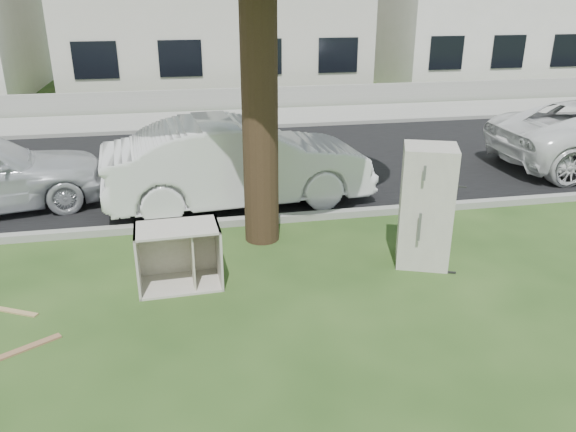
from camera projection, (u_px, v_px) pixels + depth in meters
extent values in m
plane|color=#244217|center=(313.00, 291.00, 7.40)|extent=(120.00, 120.00, 0.00)
cube|color=black|center=(252.00, 164.00, 12.87)|extent=(120.00, 7.00, 0.01)
cube|color=gray|center=(280.00, 222.00, 9.64)|extent=(120.00, 0.18, 0.12)
cube|color=gray|center=(235.00, 130.00, 16.11)|extent=(120.00, 0.18, 0.12)
cube|color=gray|center=(230.00, 119.00, 17.43)|extent=(120.00, 2.80, 0.01)
cube|color=gray|center=(225.00, 99.00, 18.76)|extent=(120.00, 0.15, 0.70)
cylinder|color=black|center=(259.00, 72.00, 8.01)|extent=(0.54, 0.54, 5.20)
cube|color=white|center=(489.00, 2.00, 24.28)|extent=(10.00, 8.00, 6.60)
cube|color=beige|center=(426.00, 206.00, 7.88)|extent=(0.90, 0.88, 1.73)
cube|color=silver|center=(179.00, 256.00, 7.41)|extent=(1.12, 0.72, 0.85)
cube|color=#8D6444|center=(8.00, 355.00, 6.07)|extent=(1.02, 0.66, 0.02)
cube|color=tan|center=(9.00, 311.00, 6.92)|extent=(0.74, 0.44, 0.02)
cube|color=tan|center=(185.00, 271.00, 7.91)|extent=(0.39, 0.67, 0.02)
imported|color=white|center=(238.00, 162.00, 10.18)|extent=(4.95, 2.12, 1.59)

